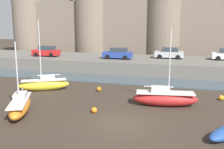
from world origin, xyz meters
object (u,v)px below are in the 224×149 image
(mooring_buoy_near_shore, at_px, (221,98))
(car_quay_centre_east, at_px, (118,53))
(sailboat_foreground_centre, at_px, (165,98))
(car_quay_east, at_px, (169,53))
(mooring_buoy_near_channel, at_px, (99,89))
(car_quay_centre_west, at_px, (46,51))
(sailboat_midflat_left, at_px, (44,84))
(sailboat_midflat_centre, at_px, (20,106))
(mooring_buoy_off_centre, at_px, (94,110))

(mooring_buoy_near_shore, distance_m, car_quay_centre_east, 17.36)
(sailboat_foreground_centre, xyz_separation_m, car_quay_east, (-0.84, 17.18, 1.86))
(mooring_buoy_near_shore, relative_size, car_quay_east, 0.11)
(mooring_buoy_near_channel, height_order, car_quay_centre_west, car_quay_centre_west)
(sailboat_midflat_left, height_order, mooring_buoy_near_channel, sailboat_midflat_left)
(sailboat_midflat_left, relative_size, mooring_buoy_near_shore, 15.29)
(sailboat_midflat_left, bearing_deg, sailboat_midflat_centre, -74.61)
(car_quay_east, distance_m, car_quay_centre_east, 7.48)
(mooring_buoy_near_shore, height_order, car_quay_centre_east, car_quay_centre_east)
(sailboat_foreground_centre, bearing_deg, mooring_buoy_near_channel, 156.15)
(car_quay_centre_west, relative_size, car_quay_east, 1.00)
(sailboat_foreground_centre, bearing_deg, sailboat_midflat_left, 171.66)
(sailboat_foreground_centre, xyz_separation_m, mooring_buoy_off_centre, (-5.06, -3.28, -0.45))
(mooring_buoy_near_shore, height_order, car_quay_east, car_quay_east)
(sailboat_foreground_centre, height_order, mooring_buoy_off_centre, sailboat_foreground_centre)
(sailboat_foreground_centre, height_order, car_quay_centre_west, sailboat_foreground_centre)
(mooring_buoy_near_channel, height_order, car_quay_east, car_quay_east)
(mooring_buoy_near_shore, relative_size, car_quay_centre_east, 0.11)
(sailboat_midflat_centre, xyz_separation_m, mooring_buoy_near_shore, (15.20, 7.99, -0.41))
(mooring_buoy_off_centre, xyz_separation_m, mooring_buoy_near_shore, (9.82, 6.32, 0.00))
(sailboat_foreground_centre, relative_size, car_quay_centre_east, 1.54)
(sailboat_midflat_left, distance_m, mooring_buoy_near_channel, 5.64)
(sailboat_foreground_centre, relative_size, mooring_buoy_near_shore, 13.77)
(car_quay_centre_west, bearing_deg, sailboat_foreground_centre, -37.02)
(sailboat_midflat_left, xyz_separation_m, mooring_buoy_near_shore, (17.05, 1.24, -0.44))
(mooring_buoy_near_shore, xyz_separation_m, mooring_buoy_near_channel, (-11.56, -0.03, 0.00))
(mooring_buoy_near_shore, distance_m, car_quay_centre_west, 26.72)
(car_quay_centre_east, bearing_deg, sailboat_midflat_centre, -97.36)
(sailboat_midflat_left, height_order, mooring_buoy_off_centre, sailboat_midflat_left)
(sailboat_midflat_left, bearing_deg, car_quay_centre_east, 71.17)
(sailboat_midflat_left, height_order, car_quay_east, sailboat_midflat_left)
(sailboat_midflat_centre, bearing_deg, mooring_buoy_near_shore, 27.74)
(car_quay_centre_east, bearing_deg, mooring_buoy_off_centre, -81.03)
(mooring_buoy_near_shore, height_order, car_quay_centre_west, car_quay_centre_west)
(sailboat_midflat_left, xyz_separation_m, car_quay_centre_east, (4.40, 12.89, 1.87))
(sailboat_foreground_centre, bearing_deg, mooring_buoy_off_centre, -147.04)
(car_quay_centre_east, bearing_deg, sailboat_foreground_centre, -61.76)
(sailboat_foreground_centre, relative_size, car_quay_east, 1.54)
(sailboat_foreground_centre, height_order, car_quay_centre_east, sailboat_foreground_centre)
(sailboat_midflat_centre, relative_size, mooring_buoy_off_centre, 12.14)
(mooring_buoy_near_channel, bearing_deg, sailboat_midflat_centre, -114.54)
(car_quay_centre_west, distance_m, car_quay_east, 18.61)
(sailboat_foreground_centre, bearing_deg, sailboat_midflat_centre, -154.62)
(sailboat_midflat_centre, xyz_separation_m, mooring_buoy_near_channel, (3.63, 7.96, -0.41))
(car_quay_centre_west, bearing_deg, mooring_buoy_near_shore, -25.54)
(mooring_buoy_near_channel, bearing_deg, car_quay_east, 67.18)
(sailboat_midflat_centre, distance_m, mooring_buoy_near_shore, 17.17)
(mooring_buoy_off_centre, height_order, car_quay_east, car_quay_east)
(sailboat_midflat_left, distance_m, car_quay_east, 19.26)
(mooring_buoy_off_centre, xyz_separation_m, mooring_buoy_near_channel, (-1.74, 6.29, 0.00))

